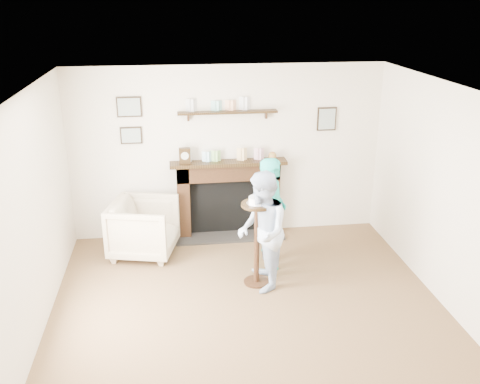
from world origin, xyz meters
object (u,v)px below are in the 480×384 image
Objects in this scene: armchair at (146,253)px; pedestal_table at (257,228)px; man at (261,286)px; woman at (271,264)px.

pedestal_table is (1.40, -0.99, 0.75)m from armchair.
armchair is 0.70× the size of pedestal_table.
armchair is at bearing -125.17° from man.
man is 0.58m from woman.
woman is (0.23, 0.54, 0.00)m from man.
pedestal_table is at bearing 155.57° from woman.
woman is at bearing -94.33° from armchair.
man is at bearing 164.42° from woman.
woman is (1.68, -0.55, 0.00)m from armchair.
armchair is at bearing 144.74° from pedestal_table.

